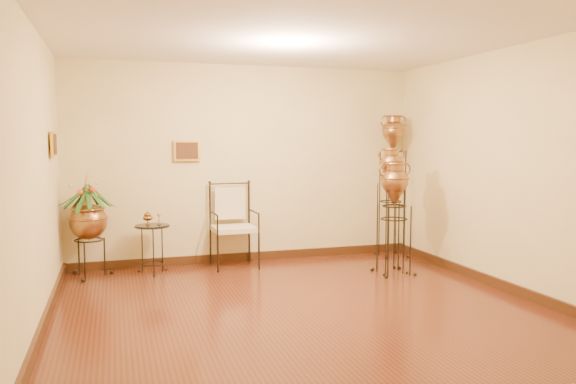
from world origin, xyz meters
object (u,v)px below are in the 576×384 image
object	(u,v)px
amphora_tall	(392,184)
amphora_mid	(391,209)
planter_urn	(88,217)
side_table	(153,248)
armchair	(234,225)

from	to	relation	value
amphora_tall	amphora_mid	world-z (taller)	amphora_tall
planter_urn	side_table	bearing A→B (deg)	-3.45
amphora_tall	amphora_mid	distance (m)	1.08
planter_urn	amphora_tall	bearing A→B (deg)	0.00
armchair	amphora_mid	bearing A→B (deg)	-27.00
armchair	planter_urn	bearing A→B (deg)	178.75
amphora_mid	armchair	xyz separation A→B (m)	(-1.91, 0.92, -0.26)
amphora_tall	planter_urn	world-z (taller)	amphora_tall
amphora_tall	planter_urn	distance (m)	4.31
armchair	side_table	xyz separation A→B (m)	(-1.10, -0.05, -0.25)
armchair	side_table	world-z (taller)	armchair
amphora_mid	amphora_tall	bearing A→B (deg)	61.09
side_table	armchair	bearing A→B (deg)	2.47
amphora_tall	amphora_mid	bearing A→B (deg)	-118.91
amphora_tall	armchair	xyz separation A→B (m)	(-2.41, -0.00, -0.51)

